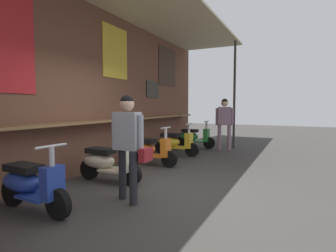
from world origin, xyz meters
TOP-DOWN VIEW (x-y plane):
  - ground_plane at (0.00, 0.00)m, footprint 35.63×35.63m
  - market_stall_facade at (-0.00, 1.87)m, footprint 12.73×2.47m
  - scooter_blue at (-1.64, 1.08)m, footprint 0.48×1.40m
  - scooter_cream at (0.00, 1.08)m, footprint 0.46×1.40m
  - scooter_orange at (1.65, 1.08)m, footprint 0.46×1.40m
  - scooter_yellow at (3.16, 1.08)m, footprint 0.46×1.40m
  - scooter_green at (4.79, 1.08)m, footprint 0.46×1.40m
  - shopper_with_handbag at (-0.73, 0.05)m, footprint 0.29×0.64m
  - shopper_browsing at (4.76, -0.03)m, footprint 0.31×0.56m

SIDE VIEW (x-z plane):
  - ground_plane at x=0.00m, z-range 0.00..0.00m
  - scooter_blue at x=-1.64m, z-range -0.10..0.87m
  - scooter_cream at x=0.00m, z-range -0.10..0.87m
  - scooter_orange at x=1.65m, z-range -0.10..0.87m
  - scooter_yellow at x=3.16m, z-range -0.10..0.87m
  - scooter_green at x=4.79m, z-range -0.10..0.87m
  - shopper_with_handbag at x=-0.73m, z-range 0.17..1.81m
  - shopper_browsing at x=4.76m, z-range 0.21..1.92m
  - market_stall_facade at x=0.00m, z-range 0.21..3.99m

